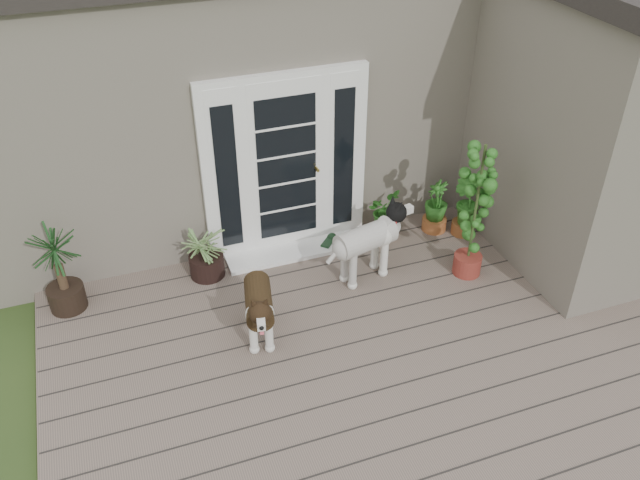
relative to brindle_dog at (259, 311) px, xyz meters
name	(u,v)px	position (x,y,z in m)	size (l,w,h in m)	color
deck	(377,367)	(0.96, -0.72, -0.41)	(6.20, 4.60, 0.12)	#6B5B4C
house_main	(253,70)	(0.96, 3.53, 1.08)	(7.40, 4.00, 3.10)	#665E54
house_wing	(586,135)	(3.86, 0.38, 1.08)	(1.60, 2.40, 3.10)	#665E54
door_unit	(286,165)	(0.76, 1.48, 0.72)	(1.90, 0.14, 2.15)	white
door_step	(293,251)	(0.76, 1.28, -0.33)	(1.60, 0.40, 0.05)	white
brindle_dog	(259,311)	(0.00, 0.00, 0.00)	(0.36, 0.84, 0.70)	#3C2A16
white_dog	(365,249)	(1.36, 0.56, 0.03)	(0.40, 0.93, 0.77)	white
spider_plant	(205,250)	(-0.28, 1.20, -0.01)	(0.65, 0.65, 0.69)	#A8B771
yucca	(59,268)	(-1.79, 1.15, 0.17)	(0.72, 0.72, 1.05)	black
herb_a	(383,219)	(1.89, 1.23, -0.10)	(0.40, 0.40, 0.51)	#25641C
herb_b	(464,214)	(2.85, 0.96, -0.08)	(0.37, 0.37, 0.55)	#244E16
herb_c	(435,211)	(2.56, 1.15, -0.09)	(0.34, 0.34, 0.53)	#19591C
sapling	(476,210)	(2.49, 0.24, 0.48)	(0.49, 0.49, 1.67)	#175016
clog_left	(350,247)	(1.41, 1.10, -0.30)	(0.15, 0.31, 0.09)	#163820
clog_right	(329,242)	(1.21, 1.27, -0.31)	(0.14, 0.31, 0.09)	black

